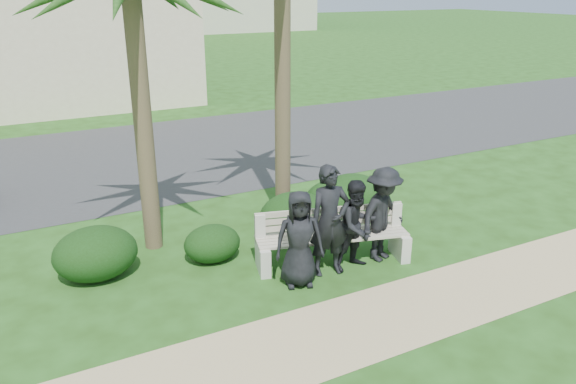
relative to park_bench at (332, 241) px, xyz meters
name	(u,v)px	position (x,y,z in m)	size (l,w,h in m)	color
ground	(323,266)	(-0.21, -0.05, -0.42)	(160.00, 160.00, 0.00)	#214012
footpath	(386,317)	(-0.21, -1.85, -0.42)	(30.00, 1.60, 0.01)	tan
asphalt_street	(181,152)	(-0.21, 7.95, -0.42)	(160.00, 8.00, 0.01)	#2D2D30
stucco_bldg_right	(77,8)	(-1.21, 17.95, 3.25)	(8.40, 8.40, 7.30)	beige
park_bench	(332,241)	(0.00, 0.00, 0.00)	(2.80, 1.29, 0.93)	#A89E8C
man_a	(299,239)	(-0.86, -0.38, 0.38)	(0.78, 0.51, 1.60)	black
man_b	(330,221)	(-0.24, -0.28, 0.53)	(0.69, 0.45, 1.90)	black
man_c	(357,225)	(0.28, -0.33, 0.37)	(0.77, 0.60, 1.58)	black
man_d	(383,214)	(0.85, -0.28, 0.43)	(1.10, 0.63, 1.70)	black
hedge_a	(95,252)	(-3.72, 1.40, 0.03)	(1.37, 1.13, 0.90)	black
hedge_b	(212,242)	(-1.80, 1.09, -0.09)	(1.01, 0.83, 0.66)	black
hedge_c	(294,214)	(-0.04, 1.31, 0.03)	(1.37, 1.13, 0.89)	black
hedge_d	(336,200)	(1.07, 1.58, 0.03)	(1.36, 1.13, 0.89)	black
hedge_e	(351,195)	(1.45, 1.58, 0.05)	(1.45, 1.20, 0.95)	black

